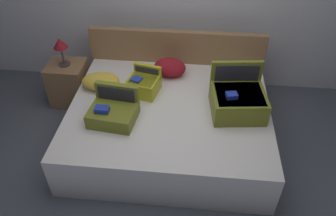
# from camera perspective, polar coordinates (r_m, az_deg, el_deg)

# --- Properties ---
(ground_plane) EXTENTS (12.00, 12.00, 0.00)m
(ground_plane) POSITION_cam_1_polar(r_m,az_deg,el_deg) (3.51, -0.45, -10.20)
(ground_plane) COLOR #4C515B
(bed) EXTENTS (2.07, 1.71, 0.48)m
(bed) POSITION_cam_1_polar(r_m,az_deg,el_deg) (3.61, 0.21, -2.88)
(bed) COLOR silver
(bed) RESTS_ON ground
(headboard) EXTENTS (2.11, 0.08, 0.90)m
(headboard) POSITION_cam_1_polar(r_m,az_deg,el_deg) (4.20, 1.42, 7.50)
(headboard) COLOR olive
(headboard) RESTS_ON ground
(hard_case_large) EXTENTS (0.57, 0.55, 0.45)m
(hard_case_large) POSITION_cam_1_polar(r_m,az_deg,el_deg) (3.40, 11.83, 1.43)
(hard_case_large) COLOR olive
(hard_case_large) RESTS_ON bed
(hard_case_medium) EXTENTS (0.48, 0.42, 0.32)m
(hard_case_medium) POSITION_cam_1_polar(r_m,az_deg,el_deg) (3.29, -9.33, -0.55)
(hard_case_medium) COLOR olive
(hard_case_medium) RESTS_ON bed
(hard_case_small) EXTENTS (0.37, 0.36, 0.27)m
(hard_case_small) POSITION_cam_1_polar(r_m,az_deg,el_deg) (3.61, -4.21, 4.10)
(hard_case_small) COLOR gold
(hard_case_small) RESTS_ON bed
(pillow_near_headboard) EXTENTS (0.45, 0.32, 0.16)m
(pillow_near_headboard) POSITION_cam_1_polar(r_m,az_deg,el_deg) (3.76, -11.42, 4.51)
(pillow_near_headboard) COLOR gold
(pillow_near_headboard) RESTS_ON bed
(pillow_center_head) EXTENTS (0.39, 0.29, 0.21)m
(pillow_center_head) POSITION_cam_1_polar(r_m,az_deg,el_deg) (3.87, 0.31, 6.94)
(pillow_center_head) COLOR maroon
(pillow_center_head) RESTS_ON bed
(nightstand) EXTENTS (0.44, 0.40, 0.54)m
(nightstand) POSITION_cam_1_polar(r_m,az_deg,el_deg) (4.34, -16.54, 4.10)
(nightstand) COLOR olive
(nightstand) RESTS_ON ground
(table_lamp) EXTENTS (0.16, 0.16, 0.35)m
(table_lamp) POSITION_cam_1_polar(r_m,az_deg,el_deg) (4.07, -17.93, 10.19)
(table_lamp) COLOR #3F3833
(table_lamp) RESTS_ON nightstand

